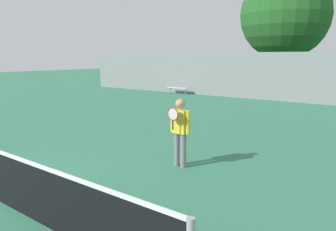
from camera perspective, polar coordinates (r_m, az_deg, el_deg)
name	(u,v)px	position (r m, az deg, el deg)	size (l,w,h in m)	color
tennis_player	(180,129)	(7.81, 2.09, -2.28)	(0.56, 0.41, 1.66)	slate
bench_courtside_far	(178,88)	(23.44, 1.74, 4.78)	(1.68, 0.40, 0.46)	silver
back_fence	(273,76)	(20.83, 17.83, 6.48)	(30.94, 0.06, 2.90)	gray
tree_green_tall	(285,15)	(27.14, 19.69, 16.12)	(6.61, 6.61, 9.01)	brown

